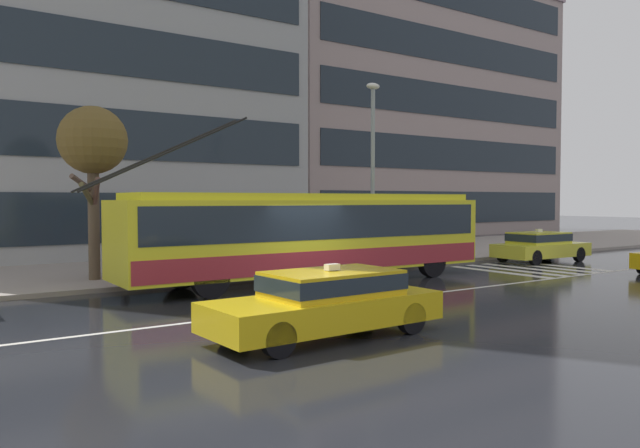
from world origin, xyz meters
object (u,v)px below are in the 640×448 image
taxi_ahead_of_bus (540,245)px  pedestrian_at_shelter (329,223)px  taxi_oncoming_near (327,300)px  pedestrian_approaching_curb (257,224)px  street_lamp (373,158)px  street_tree_bare (93,144)px  trolleybus (312,234)px  bus_shelter (236,215)px  pedestrian_walking_past (123,228)px

taxi_ahead_of_bus → pedestrian_at_shelter: pedestrian_at_shelter is taller
taxi_oncoming_near → pedestrian_approaching_curb: size_ratio=2.34×
pedestrian_at_shelter → street_lamp: bearing=-70.9°
taxi_oncoming_near → street_tree_bare: street_tree_bare is taller
taxi_ahead_of_bus → pedestrian_at_shelter: 9.04m
trolleybus → pedestrian_approaching_curb: (-0.02, 3.61, 0.17)m
bus_shelter → pedestrian_approaching_curb: bus_shelter is taller
trolleybus → street_tree_bare: bearing=148.1°
taxi_ahead_of_bus → street_lamp: street_lamp is taller
pedestrian_approaching_curb → street_tree_bare: 6.31m
taxi_oncoming_near → pedestrian_walking_past: size_ratio=2.37×
pedestrian_approaching_curb → street_lamp: bearing=-16.5°
street_lamp → street_tree_bare: bearing=172.8°
trolleybus → pedestrian_at_shelter: size_ratio=6.70×
taxi_ahead_of_bus → street_tree_bare: bearing=168.0°
taxi_ahead_of_bus → street_tree_bare: size_ratio=0.82×
pedestrian_at_shelter → trolleybus: bearing=-130.9°
street_lamp → pedestrian_approaching_curb: bearing=163.5°
pedestrian_walking_past → bus_shelter: bearing=-9.7°
bus_shelter → pedestrian_approaching_curb: (0.95, 0.20, -0.37)m
pedestrian_at_shelter → street_tree_bare: (-9.45, -0.67, 2.65)m
pedestrian_at_shelter → street_tree_bare: size_ratio=0.37×
trolleybus → street_lamp: bearing=27.9°
taxi_ahead_of_bus → pedestrian_at_shelter: bearing=151.0°
pedestrian_walking_past → street_tree_bare: street_tree_bare is taller
pedestrian_walking_past → street_lamp: bearing=-10.8°
trolleybus → taxi_ahead_of_bus: bearing=-0.5°
bus_shelter → street_tree_bare: 5.30m
taxi_oncoming_near → pedestrian_approaching_curb: 10.88m
pedestrian_approaching_curb → pedestrian_walking_past: 4.75m
street_lamp → taxi_oncoming_near: bearing=-133.5°
taxi_ahead_of_bus → street_tree_bare: street_tree_bare is taller
pedestrian_walking_past → street_lamp: (9.11, -1.74, 2.54)m
pedestrian_walking_past → street_lamp: street_lamp is taller
bus_shelter → street_lamp: street_lamp is taller
bus_shelter → pedestrian_walking_past: (-3.78, 0.65, -0.40)m
bus_shelter → pedestrian_walking_past: 3.85m
pedestrian_walking_past → street_tree_bare: 2.87m
pedestrian_at_shelter → pedestrian_approaching_curb: bearing=-170.0°
taxi_oncoming_near → street_tree_bare: bearing=100.1°
pedestrian_approaching_curb → pedestrian_walking_past: (-4.73, 0.44, -0.03)m
pedestrian_at_shelter → street_lamp: 3.28m
taxi_oncoming_near → bus_shelter: size_ratio=1.15×
taxi_oncoming_near → pedestrian_walking_past: pedestrian_walking_past is taller
pedestrian_walking_past → street_lamp: size_ratio=0.29×
pedestrian_walking_past → trolleybus: bearing=-40.5°
taxi_ahead_of_bus → pedestrian_at_shelter: (-7.86, 4.35, 0.99)m
taxi_oncoming_near → pedestrian_approaching_curb: pedestrian_approaching_curb is taller
taxi_oncoming_near → pedestrian_at_shelter: bearing=54.5°
taxi_ahead_of_bus → street_tree_bare: 18.07m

